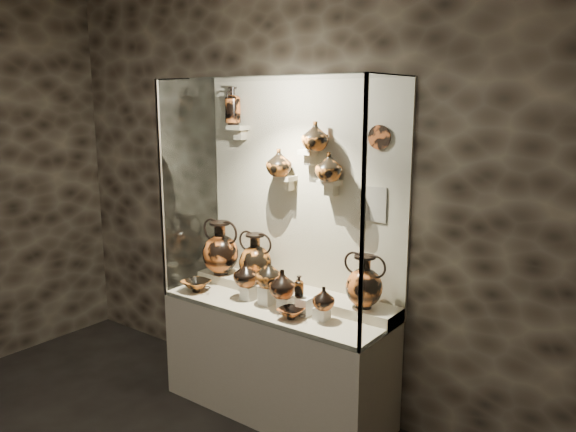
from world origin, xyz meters
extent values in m
cube|color=black|center=(0.00, 2.50, 1.60)|extent=(5.00, 0.02, 3.20)
cube|color=beige|center=(0.00, 2.18, 0.40)|extent=(1.70, 0.60, 0.80)
cube|color=#BBAD91|center=(0.00, 2.18, 0.82)|extent=(1.68, 0.58, 0.03)
cube|color=#BBAD91|center=(0.00, 2.35, 0.85)|extent=(1.70, 0.25, 0.10)
cube|color=beige|center=(0.00, 2.50, 1.60)|extent=(1.70, 0.03, 1.60)
cube|color=white|center=(0.00, 1.88, 1.60)|extent=(1.70, 0.01, 1.60)
cube|color=white|center=(-0.85, 2.18, 1.60)|extent=(0.01, 0.60, 1.60)
cube|color=white|center=(0.85, 2.18, 1.60)|extent=(0.01, 0.60, 1.60)
cube|color=white|center=(0.00, 2.18, 2.40)|extent=(1.70, 0.60, 0.01)
cube|color=gray|center=(-0.84, 1.89, 1.60)|extent=(0.02, 0.02, 1.60)
cube|color=gray|center=(0.84, 1.89, 1.60)|extent=(0.02, 0.02, 1.60)
cube|color=silver|center=(-0.22, 2.13, 0.88)|extent=(0.09, 0.09, 0.10)
cube|color=silver|center=(-0.05, 2.13, 0.90)|extent=(0.09, 0.09, 0.13)
cube|color=silver|center=(0.12, 2.13, 0.88)|extent=(0.09, 0.09, 0.09)
cube|color=silver|center=(0.28, 2.13, 0.89)|extent=(0.09, 0.09, 0.12)
cube|color=silver|center=(0.42, 2.13, 0.87)|extent=(0.09, 0.09, 0.08)
cube|color=beige|center=(-0.55, 2.42, 2.05)|extent=(0.14, 0.12, 0.04)
cube|color=beige|center=(-0.10, 2.42, 1.70)|extent=(0.14, 0.12, 0.04)
cube|color=beige|center=(0.10, 2.42, 1.90)|extent=(0.10, 0.12, 0.04)
cube|color=beige|center=(0.28, 2.42, 1.70)|extent=(0.14, 0.12, 0.04)
imported|color=#C55F25|center=(-0.24, 2.13, 1.03)|extent=(0.19, 0.19, 0.19)
imported|color=#BF6421|center=(-0.03, 2.14, 1.06)|extent=(0.25, 0.25, 0.20)
imported|color=#C55F25|center=(0.10, 2.11, 1.02)|extent=(0.20, 0.20, 0.20)
imported|color=#C55F25|center=(0.44, 2.12, 0.99)|extent=(0.17, 0.17, 0.15)
imported|color=#BF6421|center=(-0.12, 2.38, 1.82)|extent=(0.23, 0.23, 0.20)
imported|color=#BF6421|center=(0.19, 2.38, 2.02)|extent=(0.21, 0.21, 0.20)
imported|color=#BF6421|center=(0.30, 2.38, 1.81)|extent=(0.20, 0.20, 0.19)
cylinder|color=#B55223|center=(0.62, 2.47, 2.02)|extent=(0.16, 0.02, 0.16)
cube|color=beige|center=(0.60, 2.47, 1.58)|extent=(0.18, 0.01, 0.24)
camera|label=1|loc=(2.34, -0.81, 2.25)|focal=35.00mm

